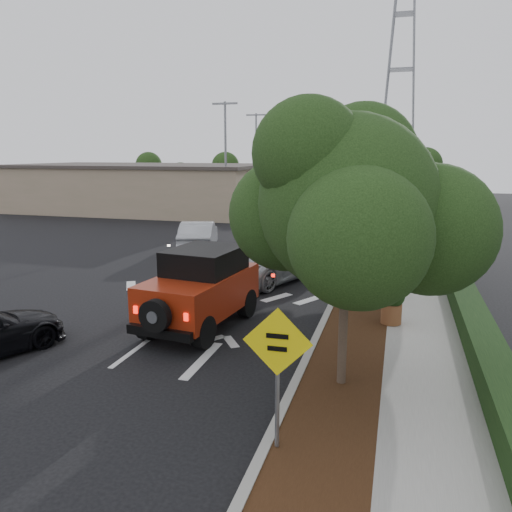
% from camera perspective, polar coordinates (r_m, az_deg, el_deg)
% --- Properties ---
extents(ground, '(120.00, 120.00, 0.00)m').
position_cam_1_polar(ground, '(14.00, -13.90, -10.58)').
color(ground, black).
rests_on(ground, ground).
extents(curb, '(0.20, 70.00, 0.15)m').
position_cam_1_polar(curb, '(23.80, 10.74, -0.96)').
color(curb, '#9E9B93').
rests_on(curb, ground).
extents(planting_strip, '(1.80, 70.00, 0.12)m').
position_cam_1_polar(planting_strip, '(23.74, 13.14, -1.14)').
color(planting_strip, black).
rests_on(planting_strip, ground).
extents(sidewalk, '(2.00, 70.00, 0.12)m').
position_cam_1_polar(sidewalk, '(23.73, 17.73, -1.40)').
color(sidewalk, gray).
rests_on(sidewalk, ground).
extents(hedge, '(0.80, 70.00, 0.80)m').
position_cam_1_polar(hedge, '(23.75, 21.15, -0.78)').
color(hedge, black).
rests_on(hedge, ground).
extents(commercial_building, '(22.00, 12.00, 4.00)m').
position_cam_1_polar(commercial_building, '(47.08, -12.85, 7.55)').
color(commercial_building, gray).
rests_on(commercial_building, ground).
extents(transmission_tower, '(7.00, 4.00, 28.00)m').
position_cam_1_polar(transmission_tower, '(59.38, 15.47, 6.30)').
color(transmission_tower, slate).
rests_on(transmission_tower, ground).
extents(street_tree_near, '(3.80, 3.80, 5.92)m').
position_cam_1_polar(street_tree_near, '(11.91, 9.67, -14.51)').
color(street_tree_near, black).
rests_on(street_tree_near, ground).
extents(street_tree_mid, '(3.20, 3.20, 5.32)m').
position_cam_1_polar(street_tree_mid, '(18.44, 12.18, -5.01)').
color(street_tree_mid, black).
rests_on(street_tree_mid, ground).
extents(street_tree_far, '(3.40, 3.40, 5.62)m').
position_cam_1_polar(street_tree_far, '(24.73, 13.27, -0.77)').
color(street_tree_far, black).
rests_on(street_tree_far, ground).
extents(light_pole_a, '(2.00, 0.22, 9.00)m').
position_cam_1_polar(light_pole_a, '(39.75, -3.40, 4.19)').
color(light_pole_a, slate).
rests_on(light_pole_a, ground).
extents(light_pole_b, '(2.00, 0.22, 9.00)m').
position_cam_1_polar(light_pole_b, '(51.41, 0.01, 5.94)').
color(light_pole_b, slate).
rests_on(light_pole_b, ground).
extents(red_jeep, '(2.56, 4.83, 2.39)m').
position_cam_1_polar(red_jeep, '(15.32, -6.01, -3.52)').
color(red_jeep, black).
rests_on(red_jeep, ground).
extents(silver_suv_ahead, '(4.84, 6.43, 1.62)m').
position_cam_1_polar(silver_suv_ahead, '(20.79, 1.59, -0.52)').
color(silver_suv_ahead, '#9DA0A5').
rests_on(silver_suv_ahead, ground).
extents(silver_sedan_oncoming, '(3.05, 5.21, 1.62)m').
position_cam_1_polar(silver_sedan_oncoming, '(27.06, -6.59, 2.29)').
color(silver_sedan_oncoming, '#ACAEB3').
rests_on(silver_sedan_oncoming, ground).
extents(parked_suv, '(4.17, 2.30, 1.34)m').
position_cam_1_polar(parked_suv, '(40.41, -8.75, 5.16)').
color(parked_suv, '#9B9DA2').
rests_on(parked_suv, ground).
extents(speed_hump_sign, '(1.21, 0.11, 2.57)m').
position_cam_1_polar(speed_hump_sign, '(8.68, 2.47, -11.74)').
color(speed_hump_sign, slate).
rests_on(speed_hump_sign, ground).
extents(terracotta_planter, '(0.77, 0.77, 1.34)m').
position_cam_1_polar(terracotta_planter, '(15.66, 15.29, -4.74)').
color(terracotta_planter, brown).
rests_on(terracotta_planter, ground).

